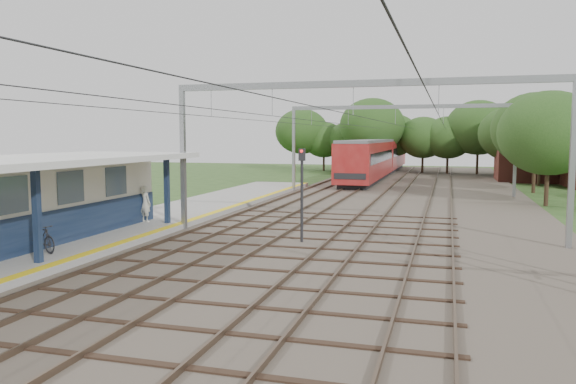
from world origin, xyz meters
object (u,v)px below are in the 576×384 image
(person, at_px, (145,204))
(signal_post, at_px, (302,186))
(bicycle, at_px, (41,238))
(train, at_px, (379,156))

(person, relative_size, signal_post, 0.45)
(bicycle, xyz_separation_m, train, (6.47, 48.30, 1.42))
(bicycle, height_order, signal_post, signal_post)
(signal_post, bearing_deg, person, 161.82)
(person, distance_m, train, 41.27)
(person, distance_m, bicycle, 7.59)
(person, xyz_separation_m, bicycle, (0.13, -7.58, -0.38))
(person, distance_m, signal_post, 8.71)
(bicycle, bearing_deg, person, 21.39)
(person, bearing_deg, signal_post, -170.90)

